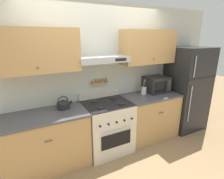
# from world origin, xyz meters

# --- Properties ---
(ground_plane) EXTENTS (16.00, 16.00, 0.00)m
(ground_plane) POSITION_xyz_m (0.00, 0.00, 0.00)
(ground_plane) COLOR #937551
(wall_back) EXTENTS (5.20, 0.46, 2.55)m
(wall_back) POSITION_xyz_m (-0.03, 0.63, 1.44)
(wall_back) COLOR silver
(wall_back) RESTS_ON ground_plane
(counter_left) EXTENTS (1.25, 0.67, 0.90)m
(counter_left) POSITION_xyz_m (-1.03, 0.34, 0.45)
(counter_left) COLOR tan
(counter_left) RESTS_ON ground_plane
(counter_right) EXTENTS (1.12, 0.67, 0.90)m
(counter_right) POSITION_xyz_m (0.96, 0.34, 0.45)
(counter_right) COLOR tan
(counter_right) RESTS_ON ground_plane
(stove_range) EXTENTS (0.79, 0.70, 1.03)m
(stove_range) POSITION_xyz_m (-0.00, 0.32, 0.46)
(stove_range) COLOR beige
(stove_range) RESTS_ON ground_plane
(refrigerator) EXTENTS (0.80, 0.72, 1.79)m
(refrigerator) POSITION_xyz_m (1.93, 0.30, 0.90)
(refrigerator) COLOR #232326
(refrigerator) RESTS_ON ground_plane
(tea_kettle) EXTENTS (0.25, 0.20, 0.21)m
(tea_kettle) POSITION_xyz_m (-0.71, 0.44, 0.97)
(tea_kettle) COLOR #232326
(tea_kettle) RESTS_ON counter_left
(microwave) EXTENTS (0.47, 0.40, 0.32)m
(microwave) POSITION_xyz_m (1.19, 0.46, 1.06)
(microwave) COLOR #232326
(microwave) RESTS_ON counter_right
(utensil_crock) EXTENTS (0.10, 0.10, 0.30)m
(utensil_crock) POSITION_xyz_m (0.86, 0.44, 0.98)
(utensil_crock) COLOR silver
(utensil_crock) RESTS_ON counter_right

